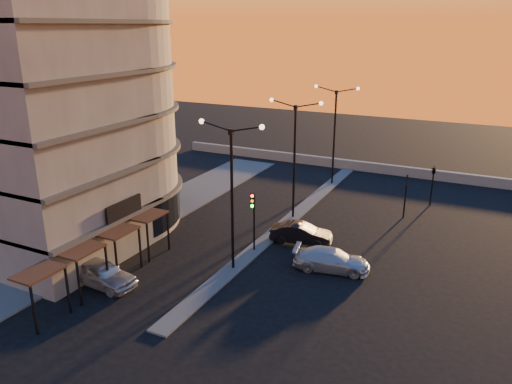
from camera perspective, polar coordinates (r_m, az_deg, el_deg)
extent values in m
plane|color=black|center=(32.25, -2.63, -8.78)|extent=(120.00, 120.00, 0.00)
cube|color=#51514F|center=(40.74, -12.91, -3.16)|extent=(5.00, 40.00, 0.12)
cube|color=#51514F|center=(40.47, 4.24, -2.86)|extent=(1.20, 36.00, 0.12)
cube|color=slate|center=(54.30, 12.67, 2.82)|extent=(44.00, 0.50, 1.00)
cylinder|color=#6A655D|center=(38.98, -20.29, 14.07)|extent=(14.00, 14.00, 25.00)
cube|color=#6A655D|center=(35.70, -26.16, 13.03)|extent=(14.00, 10.00, 25.00)
cylinder|color=black|center=(41.09, -18.61, -1.20)|extent=(14.16, 14.16, 2.40)
cube|color=black|center=(32.98, -14.84, -1.95)|extent=(0.15, 3.20, 1.20)
cylinder|color=black|center=(30.45, -2.75, -1.24)|extent=(0.18, 0.18, 9.00)
cube|color=black|center=(29.26, -2.88, 6.90)|extent=(0.25, 0.25, 0.35)
sphere|color=#FFE5B2|center=(30.18, -6.25, 8.04)|extent=(0.32, 0.32, 0.32)
sphere|color=#FFE5B2|center=(28.26, 0.68, 7.43)|extent=(0.32, 0.32, 0.32)
cylinder|color=black|center=(39.08, 4.39, 3.21)|extent=(0.18, 0.18, 9.00)
cube|color=black|center=(38.15, 4.55, 9.60)|extent=(0.25, 0.25, 0.35)
sphere|color=#FFE5B2|center=(38.87, 1.79, 10.48)|extent=(0.32, 0.32, 0.32)
sphere|color=#FFE5B2|center=(37.40, 7.46, 10.02)|extent=(0.32, 0.32, 0.32)
cylinder|color=black|center=(48.24, 8.92, 6.00)|extent=(0.18, 0.18, 9.00)
cube|color=black|center=(47.49, 9.18, 11.18)|extent=(0.25, 0.25, 0.35)
sphere|color=#FFE5B2|center=(48.07, 6.89, 11.91)|extent=(0.32, 0.32, 0.32)
sphere|color=#FFE5B2|center=(46.88, 11.59, 11.51)|extent=(0.32, 0.32, 0.32)
cylinder|color=black|center=(33.98, -0.21, -4.31)|extent=(0.12, 0.12, 3.20)
cube|color=black|center=(33.05, -0.36, -0.98)|extent=(0.28, 0.16, 1.00)
sphere|color=#FF0C05|center=(32.85, -0.44, -0.46)|extent=(0.20, 0.20, 0.20)
sphere|color=orange|center=(32.96, -0.44, -1.03)|extent=(0.20, 0.20, 0.20)
sphere|color=#0CFF26|center=(33.08, -0.43, -1.61)|extent=(0.20, 0.20, 0.20)
cylinder|color=black|center=(41.66, 16.65, -1.02)|extent=(0.12, 0.12, 2.80)
imported|color=black|center=(41.12, 16.87, 1.34)|extent=(0.13, 0.16, 0.80)
cylinder|color=black|center=(45.25, 19.43, 0.24)|extent=(0.12, 0.12, 2.80)
imported|color=black|center=(44.75, 19.68, 2.42)|extent=(0.42, 1.99, 0.80)
imported|color=#B2B5BA|center=(31.43, -17.23, -8.85)|extent=(4.67, 2.13, 1.55)
imported|color=black|center=(35.74, 5.18, -4.73)|extent=(4.55, 2.24, 1.43)
imported|color=#B6BBBE|center=(32.19, 8.63, -7.66)|extent=(5.09, 2.80, 1.40)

